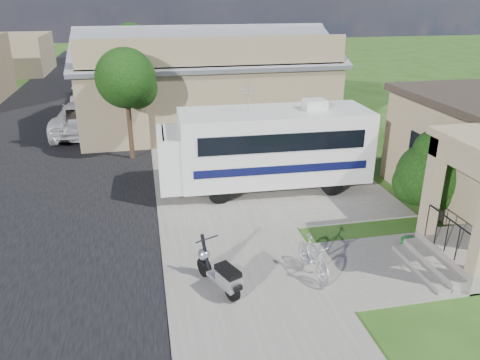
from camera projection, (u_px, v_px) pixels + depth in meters
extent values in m
plane|color=#214613|center=(278.00, 259.00, 12.37)|extent=(120.00, 120.00, 0.00)
cube|color=black|center=(45.00, 156.00, 20.03)|extent=(9.00, 80.00, 0.02)
cube|color=slate|center=(196.00, 146.00, 21.25)|extent=(4.00, 80.00, 0.06)
cube|color=slate|center=(283.00, 188.00, 16.73)|extent=(7.00, 6.00, 0.05)
cube|color=slate|center=(401.00, 265.00, 12.02)|extent=(4.00, 3.00, 0.05)
cube|color=black|center=(418.00, 152.00, 15.22)|extent=(0.04, 1.10, 1.20)
cube|color=slate|center=(468.00, 257.00, 11.98)|extent=(1.60, 2.40, 0.50)
cube|color=slate|center=(433.00, 264.00, 11.83)|extent=(0.40, 2.16, 0.32)
cube|color=slate|center=(420.00, 268.00, 11.79)|extent=(0.35, 2.16, 0.16)
cube|color=#937D5D|center=(433.00, 186.00, 12.20)|extent=(0.35, 0.35, 2.70)
cube|color=#937D5D|center=(466.00, 159.00, 10.86)|extent=(0.35, 2.40, 0.50)
cylinder|color=black|center=(450.00, 219.00, 11.41)|extent=(0.04, 1.70, 0.04)
cube|color=#816B50|center=(205.00, 90.00, 24.41)|extent=(12.00, 8.00, 3.60)
cube|color=#5A5C66|center=(209.00, 48.00, 21.71)|extent=(12.50, 4.40, 1.78)
cube|color=#5A5C66|center=(198.00, 40.00, 25.35)|extent=(12.50, 4.40, 1.78)
cube|color=#5A5C66|center=(203.00, 29.00, 23.27)|extent=(12.50, 0.50, 0.22)
cube|color=#816B50|center=(215.00, 52.00, 19.99)|extent=(11.76, 0.20, 1.30)
cylinder|color=black|center=(130.00, 122.00, 19.24)|extent=(0.20, 0.20, 3.15)
sphere|color=black|center=(126.00, 78.00, 18.56)|extent=(2.40, 2.40, 2.40)
sphere|color=black|center=(137.00, 88.00, 18.99)|extent=(1.68, 1.68, 1.68)
cylinder|color=black|center=(131.00, 79.00, 28.29)|extent=(0.20, 0.20, 3.29)
sphere|color=black|center=(129.00, 47.00, 27.59)|extent=(2.40, 2.40, 2.40)
sphere|color=black|center=(136.00, 55.00, 28.02)|extent=(1.68, 1.68, 1.68)
cylinder|color=black|center=(132.00, 61.00, 36.52)|extent=(0.20, 0.20, 3.01)
sphere|color=black|center=(131.00, 39.00, 35.87)|extent=(2.40, 2.40, 2.40)
sphere|color=black|center=(136.00, 44.00, 36.29)|extent=(1.68, 1.68, 1.68)
cube|color=silver|center=(274.00, 145.00, 16.22)|extent=(6.56, 2.48, 2.41)
cube|color=silver|center=(169.00, 159.00, 15.72)|extent=(0.80, 2.22, 1.86)
cube|color=black|center=(163.00, 144.00, 15.50)|extent=(0.10, 1.97, 0.84)
cube|color=black|center=(283.00, 143.00, 14.98)|extent=(5.52, 0.16, 0.60)
cube|color=black|center=(267.00, 124.00, 17.12)|extent=(5.52, 0.16, 0.60)
cube|color=#0A0D33|center=(282.00, 170.00, 15.33)|extent=(5.85, 0.16, 0.28)
cube|color=#0A0D33|center=(266.00, 148.00, 17.47)|extent=(5.85, 0.16, 0.28)
cube|color=silver|center=(315.00, 104.00, 15.93)|extent=(0.76, 0.67, 0.33)
cylinder|color=#B4B4BC|center=(248.00, 98.00, 15.44)|extent=(0.04, 0.04, 0.93)
cylinder|color=black|center=(219.00, 193.00, 15.39)|extent=(0.75, 0.28, 0.74)
cylinder|color=black|center=(212.00, 171.00, 17.25)|extent=(0.75, 0.28, 0.74)
cylinder|color=black|center=(332.00, 184.00, 16.04)|extent=(0.75, 0.28, 0.74)
cylinder|color=black|center=(313.00, 164.00, 17.90)|extent=(0.75, 0.28, 0.74)
cylinder|color=black|center=(425.00, 202.00, 14.72)|extent=(0.16, 0.16, 0.81)
sphere|color=black|center=(429.00, 175.00, 14.38)|extent=(2.03, 2.03, 2.03)
sphere|color=black|center=(438.00, 159.00, 14.58)|extent=(1.63, 1.63, 1.63)
sphere|color=black|center=(416.00, 183.00, 14.62)|extent=(1.42, 1.42, 1.42)
sphere|color=black|center=(439.00, 191.00, 14.29)|extent=(1.22, 1.22, 1.22)
sphere|color=black|center=(434.00, 150.00, 14.07)|extent=(1.22, 1.22, 1.22)
cylinder|color=black|center=(232.00, 291.00, 10.54)|extent=(0.31, 0.49, 0.48)
cylinder|color=black|center=(204.00, 267.00, 11.45)|extent=(0.31, 0.49, 0.48)
cube|color=#B4B4BC|center=(219.00, 277.00, 10.93)|extent=(0.54, 0.68, 0.09)
cube|color=#B4B4BC|center=(229.00, 280.00, 10.54)|extent=(0.58, 0.70, 0.33)
cube|color=black|center=(228.00, 271.00, 10.50)|extent=(0.57, 0.73, 0.13)
cube|color=black|center=(236.00, 287.00, 10.34)|extent=(0.27, 0.28, 0.11)
cylinder|color=black|center=(205.00, 253.00, 11.22)|extent=(0.23, 0.37, 0.91)
sphere|color=#B4B4BC|center=(204.00, 254.00, 11.31)|extent=(0.31, 0.31, 0.31)
sphere|color=black|center=(202.00, 253.00, 11.38)|extent=(0.13, 0.13, 0.13)
cylinder|color=black|center=(207.00, 239.00, 11.00)|extent=(0.57, 0.28, 0.04)
cube|color=black|center=(204.00, 262.00, 11.40)|extent=(0.26, 0.34, 0.07)
imported|color=#B4B4BC|center=(313.00, 259.00, 11.42)|extent=(0.67, 1.66, 0.97)
imported|color=silver|center=(85.00, 117.00, 23.21)|extent=(2.89, 5.86, 1.60)
imported|color=silver|center=(92.00, 91.00, 29.22)|extent=(2.45, 5.72, 1.64)
cylinder|color=#167025|center=(408.00, 243.00, 12.93)|extent=(0.41, 0.41, 0.18)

